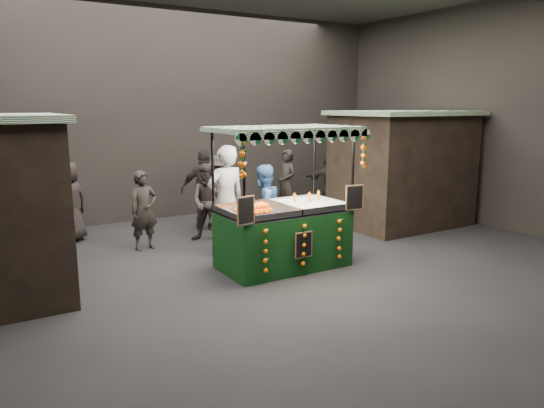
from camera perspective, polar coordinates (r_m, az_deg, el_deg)
ground at (r=8.48m, az=-0.09°, el=-7.73°), size 12.00×12.00×0.00m
market_hall at (r=8.06m, az=-0.10°, el=15.70°), size 12.10×10.10×5.05m
neighbour_stall_right at (r=12.05m, az=14.30°, el=3.92°), size 3.00×2.20×2.60m
juice_stall at (r=8.60m, az=1.45°, el=-2.35°), size 2.46×1.44×2.38m
vendor_grey at (r=9.31m, az=-5.16°, el=0.37°), size 0.76×0.53×2.02m
vendor_blue at (r=9.54m, az=-0.96°, el=-0.49°), size 0.96×0.85×1.65m
shopper_0 at (r=9.99m, az=-14.14°, el=-0.69°), size 0.60×0.45×1.51m
shopper_1 at (r=10.35m, az=-7.06°, el=0.15°), size 0.97×0.94×1.58m
shopper_2 at (r=11.29m, az=-7.47°, el=1.60°), size 1.14×0.80×1.79m
shopper_3 at (r=11.33m, az=-5.91°, el=1.33°), size 1.14×1.23×1.66m
shopper_4 at (r=11.01m, az=-21.80°, el=0.25°), size 0.94×0.81×1.64m
shopper_5 at (r=12.83m, az=6.85°, el=2.56°), size 1.25×1.62×1.71m
shopper_6 at (r=12.62m, az=1.65°, el=2.35°), size 0.42×0.62×1.65m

